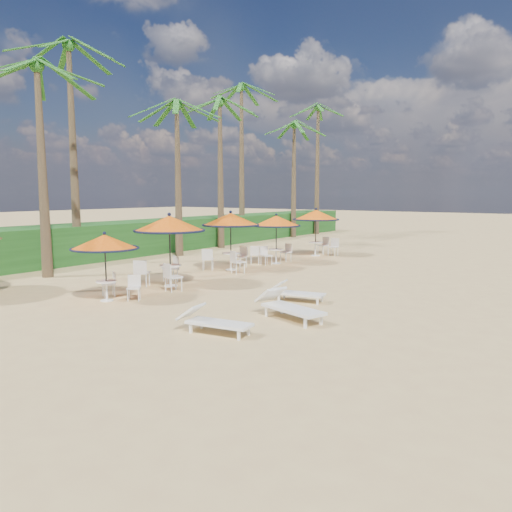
{
  "coord_description": "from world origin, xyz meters",
  "views": [
    {
      "loc": [
        8.11,
        -9.63,
        3.36
      ],
      "look_at": [
        -1.8,
        4.3,
        1.2
      ],
      "focal_mm": 35.0,
      "sensor_mm": 36.0,
      "label": 1
    }
  ],
  "objects_px": {
    "lounger_near": "(212,320)",
    "lounger_mid": "(287,305)",
    "station_1": "(168,233)",
    "lounger_far": "(295,292)",
    "station_0": "(107,248)",
    "station_2": "(230,227)",
    "station_3": "(275,227)",
    "station_4": "(317,219)"
  },
  "relations": [
    {
      "from": "station_4",
      "to": "station_0",
      "type": "bearing_deg",
      "value": -89.57
    },
    {
      "from": "station_3",
      "to": "station_4",
      "type": "height_order",
      "value": "station_4"
    },
    {
      "from": "station_1",
      "to": "station_3",
      "type": "distance_m",
      "value": 7.13
    },
    {
      "from": "lounger_near",
      "to": "lounger_far",
      "type": "height_order",
      "value": "lounger_near"
    },
    {
      "from": "station_0",
      "to": "station_2",
      "type": "height_order",
      "value": "station_2"
    },
    {
      "from": "station_0",
      "to": "station_4",
      "type": "height_order",
      "value": "station_4"
    },
    {
      "from": "station_3",
      "to": "station_4",
      "type": "bearing_deg",
      "value": 87.3
    },
    {
      "from": "station_3",
      "to": "lounger_near",
      "type": "xyz_separation_m",
      "value": [
        5.34,
        -10.89,
        -1.45
      ]
    },
    {
      "from": "station_1",
      "to": "station_2",
      "type": "bearing_deg",
      "value": 97.54
    },
    {
      "from": "station_2",
      "to": "station_4",
      "type": "height_order",
      "value": "station_2"
    },
    {
      "from": "lounger_mid",
      "to": "lounger_far",
      "type": "distance_m",
      "value": 2.24
    },
    {
      "from": "station_2",
      "to": "station_3",
      "type": "relative_size",
      "value": 1.09
    },
    {
      "from": "station_1",
      "to": "lounger_far",
      "type": "height_order",
      "value": "station_1"
    },
    {
      "from": "station_2",
      "to": "lounger_near",
      "type": "xyz_separation_m",
      "value": [
        5.82,
        -8.08,
        -1.6
      ]
    },
    {
      "from": "station_2",
      "to": "station_3",
      "type": "distance_m",
      "value": 2.86
    },
    {
      "from": "station_0",
      "to": "lounger_near",
      "type": "height_order",
      "value": "station_0"
    },
    {
      "from": "station_2",
      "to": "lounger_mid",
      "type": "xyz_separation_m",
      "value": [
        6.57,
        -5.85,
        -1.54
      ]
    },
    {
      "from": "station_1",
      "to": "lounger_far",
      "type": "distance_m",
      "value": 5.3
    },
    {
      "from": "lounger_near",
      "to": "station_0",
      "type": "bearing_deg",
      "value": 161.14
    },
    {
      "from": "station_0",
      "to": "lounger_mid",
      "type": "xyz_separation_m",
      "value": [
        5.79,
        1.32,
        -1.3
      ]
    },
    {
      "from": "station_1",
      "to": "lounger_mid",
      "type": "distance_m",
      "value": 6.39
    },
    {
      "from": "station_2",
      "to": "lounger_far",
      "type": "height_order",
      "value": "station_2"
    },
    {
      "from": "lounger_near",
      "to": "lounger_mid",
      "type": "bearing_deg",
      "value": 62.96
    },
    {
      "from": "station_1",
      "to": "station_4",
      "type": "relative_size",
      "value": 1.03
    },
    {
      "from": "station_0",
      "to": "lounger_far",
      "type": "height_order",
      "value": "station_0"
    },
    {
      "from": "station_0",
      "to": "station_4",
      "type": "xyz_separation_m",
      "value": [
        -0.1,
        13.82,
        0.31
      ]
    },
    {
      "from": "station_1",
      "to": "lounger_near",
      "type": "height_order",
      "value": "station_1"
    },
    {
      "from": "station_1",
      "to": "station_4",
      "type": "distance_m",
      "value": 10.96
    },
    {
      "from": "station_0",
      "to": "station_3",
      "type": "bearing_deg",
      "value": 91.64
    },
    {
      "from": "station_3",
      "to": "station_2",
      "type": "bearing_deg",
      "value": -99.84
    },
    {
      "from": "station_0",
      "to": "lounger_near",
      "type": "relative_size",
      "value": 1.12
    },
    {
      "from": "station_1",
      "to": "lounger_near",
      "type": "xyz_separation_m",
      "value": [
        5.25,
        -3.77,
        -1.64
      ]
    },
    {
      "from": "station_0",
      "to": "station_3",
      "type": "distance_m",
      "value": 9.99
    },
    {
      "from": "lounger_far",
      "to": "lounger_near",
      "type": "bearing_deg",
      "value": -98.58
    },
    {
      "from": "lounger_near",
      "to": "lounger_mid",
      "type": "relative_size",
      "value": 0.85
    },
    {
      "from": "station_0",
      "to": "station_2",
      "type": "distance_m",
      "value": 7.21
    },
    {
      "from": "station_1",
      "to": "station_4",
      "type": "height_order",
      "value": "station_1"
    },
    {
      "from": "station_3",
      "to": "station_4",
      "type": "relative_size",
      "value": 0.93
    },
    {
      "from": "station_1",
      "to": "station_0",
      "type": "bearing_deg",
      "value": -85.93
    },
    {
      "from": "station_0",
      "to": "station_2",
      "type": "xyz_separation_m",
      "value": [
        -0.77,
        7.17,
        0.25
      ]
    },
    {
      "from": "lounger_far",
      "to": "station_4",
      "type": "bearing_deg",
      "value": 103.28
    },
    {
      "from": "station_4",
      "to": "lounger_near",
      "type": "distance_m",
      "value": 15.7
    }
  ]
}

